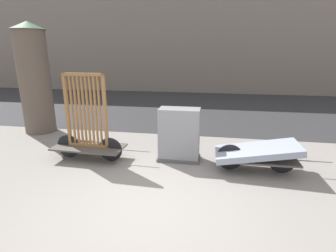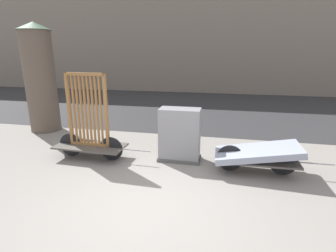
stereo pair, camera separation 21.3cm
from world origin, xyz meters
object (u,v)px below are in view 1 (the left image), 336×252
at_px(bike_cart_with_bedframe, 88,133).
at_px(advertising_column, 34,78).
at_px(bike_cart_with_mattress, 256,153).
at_px(utility_cabinet, 179,136).

relative_size(bike_cart_with_bedframe, advertising_column, 0.70).
bearing_deg(bike_cart_with_mattress, bike_cart_with_bedframe, 179.27).
xyz_separation_m(bike_cart_with_bedframe, utility_cabinet, (2.19, 0.35, -0.07)).
bearing_deg(advertising_column, bike_cart_with_bedframe, -35.86).
bearing_deg(bike_cart_with_bedframe, advertising_column, 146.11).
xyz_separation_m(bike_cart_with_mattress, advertising_column, (-6.66, 1.95, 1.33)).
xyz_separation_m(bike_cart_with_bedframe, bike_cart_with_mattress, (3.96, 0.00, -0.24)).
distance_m(bike_cart_with_mattress, utility_cabinet, 1.81).
bearing_deg(advertising_column, bike_cart_with_mattress, -16.34).
xyz_separation_m(utility_cabinet, advertising_column, (-4.89, 1.60, 1.16)).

